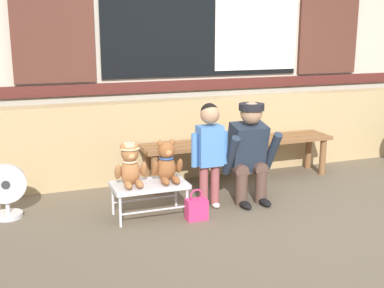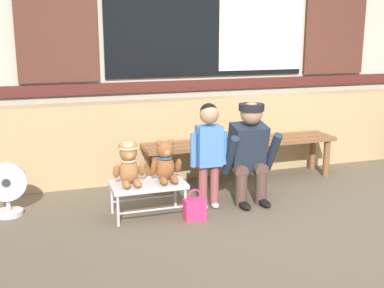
# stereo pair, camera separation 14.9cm
# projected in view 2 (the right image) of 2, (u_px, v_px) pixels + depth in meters

# --- Properties ---
(ground_plane) EXTENTS (60.00, 60.00, 0.00)m
(ground_plane) POSITION_uv_depth(u_px,v_px,m) (280.00, 216.00, 4.29)
(ground_plane) COLOR brown
(brick_low_wall) EXTENTS (6.55, 0.25, 0.85)m
(brick_low_wall) POSITION_uv_depth(u_px,v_px,m) (220.00, 135.00, 5.50)
(brick_low_wall) COLOR tan
(brick_low_wall) RESTS_ON ground
(shop_facade) EXTENTS (6.68, 0.26, 3.41)m
(shop_facade) POSITION_uv_depth(u_px,v_px,m) (206.00, 18.00, 5.69)
(shop_facade) COLOR beige
(shop_facade) RESTS_ON ground
(wooden_bench_long) EXTENTS (2.10, 0.40, 0.44)m
(wooden_bench_long) POSITION_uv_depth(u_px,v_px,m) (241.00, 146.00, 5.21)
(wooden_bench_long) COLOR brown
(wooden_bench_long) RESTS_ON ground
(small_display_bench) EXTENTS (0.64, 0.36, 0.30)m
(small_display_bench) POSITION_uv_depth(u_px,v_px,m) (148.00, 186.00, 4.23)
(small_display_bench) COLOR silver
(small_display_bench) RESTS_ON ground
(teddy_bear_with_hat) EXTENTS (0.28, 0.27, 0.36)m
(teddy_bear_with_hat) POSITION_uv_depth(u_px,v_px,m) (129.00, 165.00, 4.13)
(teddy_bear_with_hat) COLOR #A86B3D
(teddy_bear_with_hat) RESTS_ON small_display_bench
(teddy_bear_plain) EXTENTS (0.28, 0.26, 0.36)m
(teddy_bear_plain) POSITION_uv_depth(u_px,v_px,m) (166.00, 163.00, 4.23)
(teddy_bear_plain) COLOR #93562D
(teddy_bear_plain) RESTS_ON small_display_bench
(child_standing) EXTENTS (0.35, 0.18, 0.96)m
(child_standing) POSITION_uv_depth(u_px,v_px,m) (209.00, 144.00, 4.34)
(child_standing) COLOR #994C4C
(child_standing) RESTS_ON ground
(adult_crouching) EXTENTS (0.50, 0.49, 0.95)m
(adult_crouching) POSITION_uv_depth(u_px,v_px,m) (249.00, 152.00, 4.53)
(adult_crouching) COLOR brown
(adult_crouching) RESTS_ON ground
(handbag_on_ground) EXTENTS (0.18, 0.11, 0.27)m
(handbag_on_ground) POSITION_uv_depth(u_px,v_px,m) (195.00, 209.00, 4.18)
(handbag_on_ground) COLOR #E53370
(handbag_on_ground) RESTS_ON ground
(floor_fan) EXTENTS (0.34, 0.24, 0.48)m
(floor_fan) POSITION_uv_depth(u_px,v_px,m) (7.00, 190.00, 4.23)
(floor_fan) COLOR silver
(floor_fan) RESTS_ON ground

